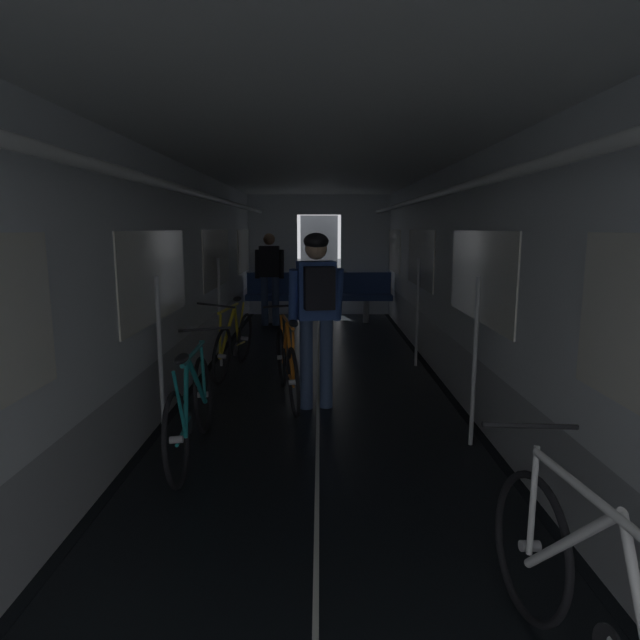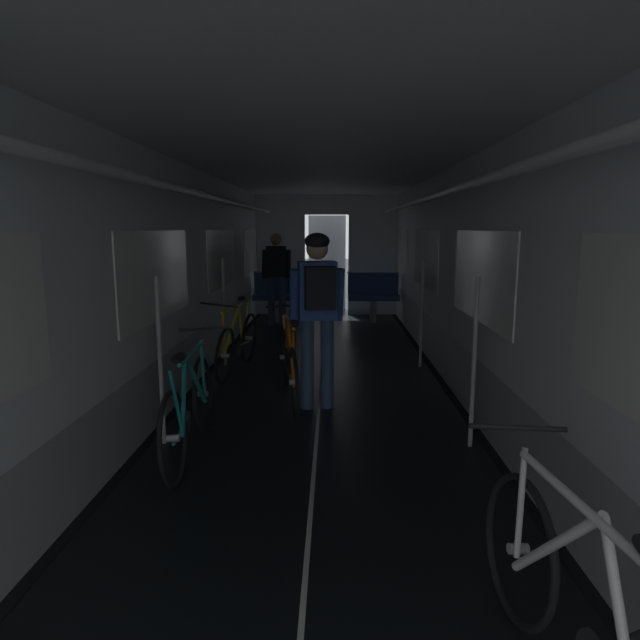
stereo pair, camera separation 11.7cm
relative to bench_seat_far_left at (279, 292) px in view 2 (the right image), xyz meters
The scene contains 10 objects.
ground_plane 8.14m from the bench_seat_far_left, 83.62° to the right, with size 60.00×60.00×0.00m, color black.
train_car_shell 4.70m from the bench_seat_far_left, 78.60° to the right, with size 3.14×12.34×2.57m.
bench_seat_far_left is the anchor object (origin of this frame).
bench_seat_far_right 1.80m from the bench_seat_far_left, ahead, with size 0.98×0.51×0.95m.
bicycle_yellow 3.72m from the bench_seat_far_left, 92.16° to the right, with size 0.48×1.69×0.95m.
bicycle_white 8.69m from the bench_seat_far_left, 77.11° to the right, with size 0.45×1.69×0.95m.
bicycle_teal 6.19m from the bench_seat_far_left, 90.76° to the right, with size 0.44×1.69×0.94m.
person_cyclist_aisle 5.16m from the bench_seat_far_left, 80.03° to the right, with size 0.56×0.43×1.73m.
bicycle_orange_in_aisle 4.83m from the bench_seat_far_left, 83.08° to the right, with size 0.47×1.67×0.94m.
person_standing_near_bench 0.55m from the bench_seat_far_left, 89.59° to the right, with size 0.53×0.23×1.69m.
Camera 2 is at (0.14, -2.13, 1.77)m, focal length 30.25 mm.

